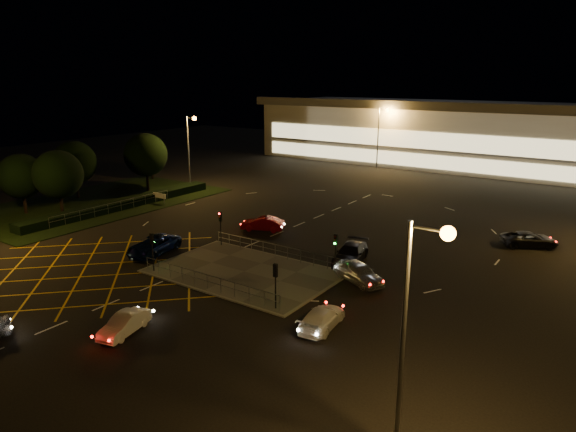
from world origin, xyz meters
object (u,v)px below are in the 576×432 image
Objects in this scene: signal_nw at (220,221)px; signal_ne at (335,245)px; car_right_silver at (359,273)px; car_far_dkgrey at (351,254)px; car_circ_red at (263,224)px; car_queue_white at (124,324)px; signal_se at (276,277)px; car_approach_white at (322,318)px; signal_sw at (152,244)px; car_left_blue at (154,245)px; car_east_grey at (529,239)px.

signal_ne is (12.00, 0.00, 0.00)m from signal_nw.
signal_nw is at bearing 113.34° from car_right_silver.
car_far_dkgrey is 12.08m from car_circ_red.
signal_ne reaches higher than car_queue_white.
signal_se is 9.82m from car_queue_white.
car_right_silver is at bearing -13.09° from signal_ne.
car_far_dkgrey is at bearing 61.56° from car_right_silver.
car_circ_red is at bearing 152.80° from signal_ne.
signal_ne is 9.36m from car_approach_white.
car_circ_red is (-11.84, 14.07, -1.65)m from signal_se.
car_far_dkgrey is at bearing -89.09° from signal_se.
signal_ne is (12.00, 7.99, 0.00)m from signal_sw.
signal_se is 0.72× the size of car_circ_red.
car_east_grey is at bearing 26.46° from car_left_blue.
car_far_dkgrey is 1.21× the size of car_approach_white.
signal_sw and signal_se have the same top height.
car_approach_white is (15.81, -0.38, -1.73)m from signal_sw.
signal_sw reaches higher than car_left_blue.
car_circ_red is (-11.84, 6.09, -1.65)m from signal_ne.
signal_nw is at bearing 180.00° from signal_ne.
car_east_grey is at bearing -115.40° from signal_se.
signal_se is at bearing 124.80° from car_east_grey.
car_east_grey is 25.46m from car_approach_white.
car_far_dkgrey reaches higher than car_circ_red.
signal_ne reaches higher than car_far_dkgrey.
signal_nw is 0.64× the size of car_east_grey.
signal_se reaches higher than car_left_blue.
car_approach_white is at bearing 132.93° from car_east_grey.
car_circ_red is at bearing 83.21° from car_east_grey.
car_queue_white is at bearing -119.16° from car_far_dkgrey.
car_queue_white is 0.85× the size of car_approach_white.
car_queue_white is (-5.64, -7.85, -1.75)m from signal_se.
signal_ne is at bearing 6.21° from car_left_blue.
car_left_blue is at bearing -125.49° from signal_nw.
car_far_dkgrey is (15.33, 7.87, 0.01)m from car_left_blue.
car_right_silver reaches higher than car_queue_white.
signal_ne is (0.00, 7.99, 0.00)m from signal_se.
signal_se is at bearing -13.16° from car_approach_white.
car_circ_red is 0.88× the size of car_east_grey.
car_left_blue is 1.19× the size of car_right_silver.
car_right_silver reaches higher than car_east_grey.
car_east_grey is at bearing 34.31° from signal_nw.
car_east_grey is 1.12× the size of car_approach_white.
car_far_dkgrey is (11.83, 2.96, -1.59)m from signal_nw.
car_right_silver is (14.38, 7.43, -1.58)m from signal_sw.
signal_nw is 14.48m from car_right_silver.
signal_ne is at bearing 114.72° from car_east_grey.
signal_ne is at bearing 56.88° from car_queue_white.
signal_se reaches higher than car_queue_white.
car_east_grey is (11.36, 23.93, -1.68)m from signal_se.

